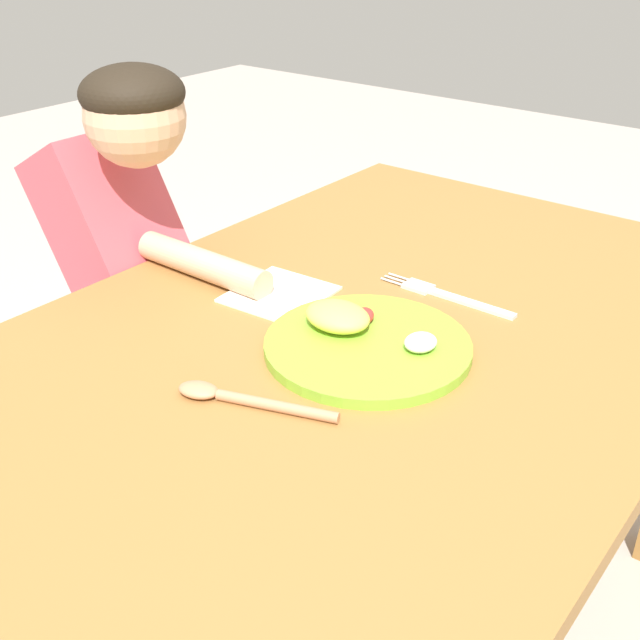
{
  "coord_description": "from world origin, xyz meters",
  "views": [
    {
      "loc": [
        -0.74,
        -0.53,
        1.21
      ],
      "look_at": [
        -0.01,
        0.04,
        0.7
      ],
      "focal_mm": 43.74,
      "sensor_mm": 36.0,
      "label": 1
    }
  ],
  "objects_px": {
    "fork": "(446,295)",
    "person": "(123,315)",
    "plate": "(364,341)",
    "spoon": "(238,398)"
  },
  "relations": [
    {
      "from": "fork",
      "to": "person",
      "type": "height_order",
      "value": "person"
    },
    {
      "from": "fork",
      "to": "person",
      "type": "relative_size",
      "value": 0.23
    },
    {
      "from": "plate",
      "to": "person",
      "type": "bearing_deg",
      "value": 87.48
    },
    {
      "from": "fork",
      "to": "person",
      "type": "xyz_separation_m",
      "value": [
        -0.18,
        0.56,
        -0.14
      ]
    },
    {
      "from": "plate",
      "to": "fork",
      "type": "xyz_separation_m",
      "value": [
        0.2,
        -0.01,
        -0.01
      ]
    },
    {
      "from": "plate",
      "to": "fork",
      "type": "height_order",
      "value": "plate"
    },
    {
      "from": "plate",
      "to": "person",
      "type": "xyz_separation_m",
      "value": [
        0.02,
        0.55,
        -0.15
      ]
    },
    {
      "from": "fork",
      "to": "spoon",
      "type": "xyz_separation_m",
      "value": [
        -0.4,
        0.05,
        0.0
      ]
    },
    {
      "from": "plate",
      "to": "spoon",
      "type": "relative_size",
      "value": 1.38
    },
    {
      "from": "fork",
      "to": "spoon",
      "type": "height_order",
      "value": "spoon"
    }
  ]
}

